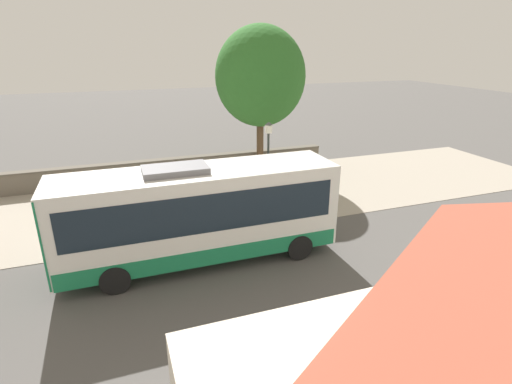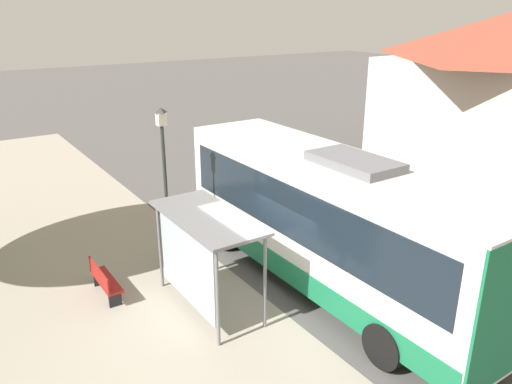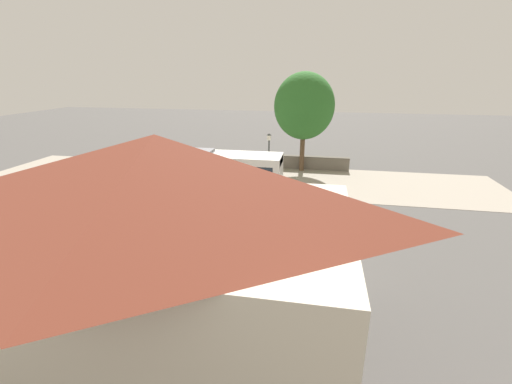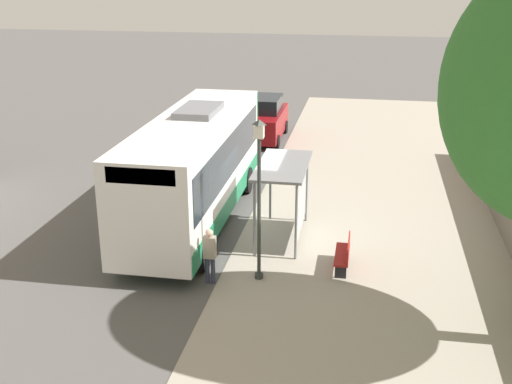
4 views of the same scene
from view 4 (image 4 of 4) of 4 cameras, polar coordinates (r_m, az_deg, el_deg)
ground_plane at (r=21.42m, az=-1.02°, el=-3.17°), size 120.00×120.00×0.00m
sidewalk_plaza at (r=21.08m, az=11.10°, el=-3.93°), size 9.00×44.00×0.02m
bus at (r=21.39m, az=-5.49°, el=2.29°), size 2.62×10.09×3.79m
bus_shelter at (r=19.92m, az=2.81°, el=1.25°), size 1.54×3.35×2.47m
pedestrian at (r=17.51m, az=-4.14°, el=-5.35°), size 0.34×0.22×1.60m
bench at (r=18.61m, az=7.82°, el=-5.48°), size 0.40×1.55×0.88m
street_lamp_near at (r=17.03m, az=0.28°, el=0.36°), size 0.28×0.28×4.55m
parked_car_behind_bus at (r=31.83m, az=0.76°, el=6.48°), size 1.90×4.49×2.12m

